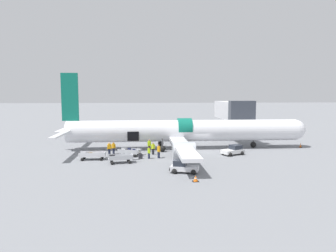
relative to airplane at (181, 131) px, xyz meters
The scene contains 18 objects.
ground_plane 4.73m from the airplane, 37.77° to the right, with size 500.00×500.00×0.00m, color slate.
jet_bridge_stub 12.96m from the airplane, 35.34° to the left, with size 4.13×13.45×7.37m.
airplane is the anchor object (origin of this frame).
baggage_tug_lead 8.83m from the airplane, 37.68° to the right, with size 3.58×2.81×1.37m.
baggage_tug_mid 14.52m from the airplane, 95.85° to the right, with size 3.33×2.35×1.36m.
baggage_cart_loading 9.37m from the airplane, 147.14° to the right, with size 3.94×2.37×1.09m.
baggage_cart_queued 14.29m from the airplane, 150.35° to the right, with size 4.25×1.75×1.02m.
baggage_cart_empty 12.76m from the airplane, 133.38° to the right, with size 3.94×2.14×1.11m.
ground_crew_loader_a 8.81m from the airplane, 126.09° to the right, with size 0.48×0.53×1.58m.
ground_crew_loader_b 6.42m from the airplane, 136.29° to the right, with size 0.60×0.49×1.72m.
ground_crew_driver 5.68m from the airplane, 156.00° to the right, with size 0.59×0.59×1.86m.
ground_crew_supervisor 10.72m from the airplane, 161.67° to the right, with size 0.60×0.43×1.72m.
ground_crew_helper 7.90m from the airplane, 119.26° to the right, with size 0.47×0.64×1.82m.
ground_crew_marshal 11.49m from the airplane, 157.97° to the right, with size 0.59×0.59×1.85m.
suitcase_on_tarmac_upright 9.64m from the airplane, 131.52° to the right, with size 0.55×0.42×0.76m.
safety_cone_nose 19.31m from the airplane, ahead, with size 0.48×0.48×0.77m.
safety_cone_engine_left 17.83m from the airplane, 92.26° to the right, with size 0.63×0.63×0.59m.
safety_cone_wingtip 8.84m from the airplane, 81.62° to the right, with size 0.62×0.62×0.72m.
Camera 1 is at (-8.63, -43.32, 8.45)m, focal length 32.00 mm.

